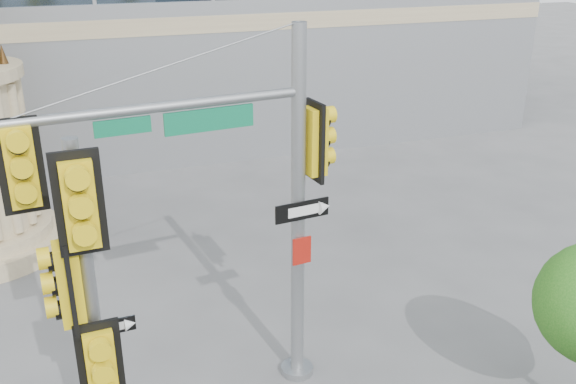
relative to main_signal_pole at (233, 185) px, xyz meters
name	(u,v)px	position (x,y,z in m)	size (l,w,h in m)	color
main_signal_pole	(233,185)	(0.00, 0.00, 0.00)	(5.32, 1.03, 6.85)	slate
secondary_signal_pole	(87,304)	(-2.55, -1.56, -0.87)	(1.00, 0.74, 5.74)	slate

